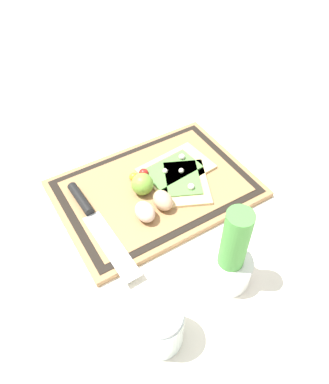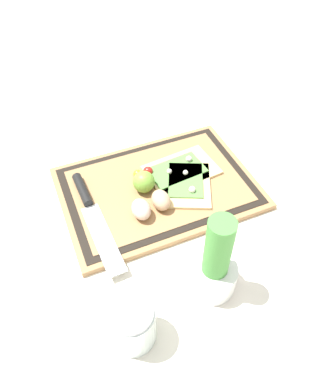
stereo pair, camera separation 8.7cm
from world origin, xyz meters
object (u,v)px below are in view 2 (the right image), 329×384
object	(u,v)px
knife	(89,204)
sauce_jar	(132,325)
egg_pink	(141,209)
herb_pot	(215,266)
lime	(144,181)
pizza_slice_far	(186,184)
egg_brown	(161,200)
pizza_slice_near	(180,170)
cherry_tomato_yellow	(138,174)
cherry_tomato_red	(148,171)

from	to	relation	value
knife	sauce_jar	world-z (taller)	sauce_jar
egg_pink	herb_pot	xyz separation A→B (m)	(-0.07, 0.21, 0.03)
lime	herb_pot	bearing A→B (deg)	97.32
sauce_jar	lime	bearing A→B (deg)	-114.21
herb_pot	pizza_slice_far	bearing A→B (deg)	-103.57
knife	egg_pink	size ratio (longest dim) A/B	5.31
pizza_slice_far	egg_brown	bearing A→B (deg)	25.03
pizza_slice_near	cherry_tomato_yellow	world-z (taller)	pizza_slice_near
cherry_tomato_yellow	lime	bearing A→B (deg)	89.46
egg_pink	lime	size ratio (longest dim) A/B	1.06
lime	sauce_jar	xyz separation A→B (m)	(0.14, 0.32, -0.00)
pizza_slice_near	cherry_tomato_yellow	distance (m)	0.11
pizza_slice_near	sauce_jar	world-z (taller)	sauce_jar
pizza_slice_near	egg_pink	distance (m)	0.17
egg_pink	herb_pot	world-z (taller)	herb_pot
herb_pot	sauce_jar	distance (m)	0.18
egg_brown	cherry_tomato_yellow	size ratio (longest dim) A/B	2.54
pizza_slice_near	pizza_slice_far	world-z (taller)	same
pizza_slice_near	lime	world-z (taller)	lime
pizza_slice_far	lime	size ratio (longest dim) A/B	3.52
pizza_slice_far	knife	bearing A→B (deg)	-6.17
cherry_tomato_red	sauce_jar	bearing A→B (deg)	64.68
egg_brown	sauce_jar	world-z (taller)	sauce_jar
pizza_slice_far	sauce_jar	distance (m)	0.38
pizza_slice_far	egg_brown	xyz separation A→B (m)	(0.08, 0.04, 0.02)
lime	pizza_slice_far	bearing A→B (deg)	163.92
herb_pot	sauce_jar	world-z (taller)	herb_pot
egg_pink	lime	xyz separation A→B (m)	(-0.03, -0.07, 0.01)
knife	cherry_tomato_red	world-z (taller)	cherry_tomato_red
egg_pink	sauce_jar	size ratio (longest dim) A/B	0.56
knife	cherry_tomato_red	xyz separation A→B (m)	(-0.16, -0.04, 0.00)
egg_brown	lime	bearing A→B (deg)	-75.67
cherry_tomato_yellow	egg_brown	bearing A→B (deg)	98.53
cherry_tomato_yellow	sauce_jar	xyz separation A→B (m)	(0.14, 0.36, 0.01)
sauce_jar	cherry_tomato_yellow	bearing A→B (deg)	-111.61
pizza_slice_near	knife	xyz separation A→B (m)	(0.24, 0.02, 0.00)
pizza_slice_far	cherry_tomato_red	world-z (taller)	same
pizza_slice_far	herb_pot	size ratio (longest dim) A/B	0.92
knife	egg_pink	world-z (taller)	egg_pink
pizza_slice_far	lime	bearing A→B (deg)	-16.08
egg_pink	cherry_tomato_red	distance (m)	0.13
cherry_tomato_yellow	herb_pot	world-z (taller)	herb_pot
pizza_slice_far	knife	distance (m)	0.24
knife	egg_brown	size ratio (longest dim) A/B	5.31
egg_pink	lime	bearing A→B (deg)	-114.76
cherry_tomato_yellow	sauce_jar	size ratio (longest dim) A/B	0.22
pizza_slice_far	egg_brown	world-z (taller)	egg_brown
lime	pizza_slice_near	bearing A→B (deg)	-168.65
lime	cherry_tomato_yellow	distance (m)	0.05
sauce_jar	knife	bearing A→B (deg)	-90.97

